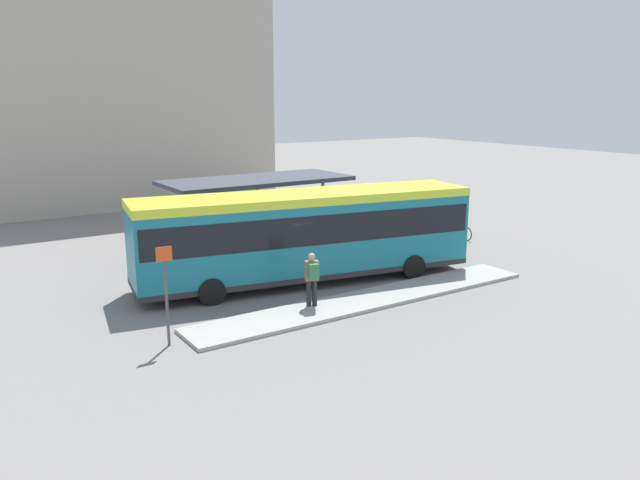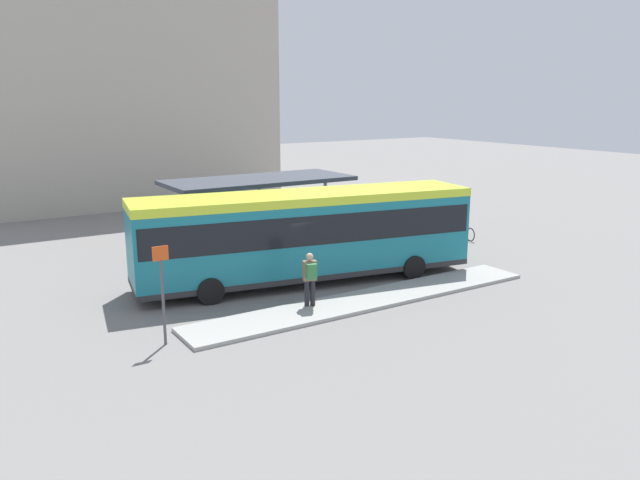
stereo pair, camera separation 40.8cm
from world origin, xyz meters
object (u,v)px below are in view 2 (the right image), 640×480
at_px(bicycle_blue, 455,228).
at_px(city_bus, 306,230).
at_px(platform_sign, 163,291).
at_px(pedestrian_waiting, 310,276).
at_px(bicycle_orange, 438,226).
at_px(bicycle_red, 464,232).

bearing_deg(bicycle_blue, city_bus, 100.27).
bearing_deg(platform_sign, pedestrian_waiting, 3.39).
distance_m(city_bus, bicycle_orange, 10.62).
bearing_deg(pedestrian_waiting, bicycle_blue, -48.56).
bearing_deg(city_bus, bicycle_blue, 24.98).
relative_size(pedestrian_waiting, bicycle_red, 1.14).
bearing_deg(bicycle_orange, bicycle_red, 9.71).
height_order(bicycle_blue, bicycle_orange, bicycle_orange).
bearing_deg(platform_sign, city_bus, 25.54).
xyz_separation_m(bicycle_red, bicycle_blue, (0.21, 0.86, 0.03)).
bearing_deg(city_bus, platform_sign, -144.27).
bearing_deg(bicycle_orange, pedestrian_waiting, -54.50).
bearing_deg(bicycle_blue, pedestrian_waiting, 110.49).
bearing_deg(platform_sign, bicycle_orange, 22.09).
xyz_separation_m(city_bus, pedestrian_waiting, (-1.54, -2.78, -0.81)).
relative_size(city_bus, bicycle_orange, 7.41).
bearing_deg(bicycle_blue, bicycle_red, 161.70).
relative_size(pedestrian_waiting, platform_sign, 0.62).
bearing_deg(city_bus, bicycle_orange, 29.94).
relative_size(bicycle_orange, platform_sign, 0.61).
height_order(city_bus, bicycle_orange, city_bus).
distance_m(pedestrian_waiting, bicycle_orange, 13.08).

